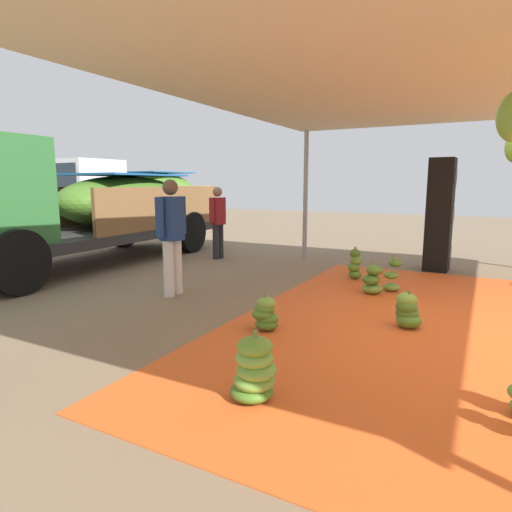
% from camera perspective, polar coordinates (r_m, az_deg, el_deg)
% --- Properties ---
extents(ground_plane, '(40.00, 40.00, 0.00)m').
position_cam_1_polar(ground_plane, '(6.38, -3.89, -5.62)').
color(ground_plane, '#7F6B51').
extents(tarp_orange, '(6.69, 4.76, 0.01)m').
position_cam_1_polar(tarp_orange, '(5.48, 24.15, -8.95)').
color(tarp_orange, '#E05B23').
rests_on(tarp_orange, ground).
extents(tent_canopy, '(8.00, 7.00, 2.87)m').
position_cam_1_polar(tent_canopy, '(5.33, 27.38, 20.62)').
color(tent_canopy, '#9EA0A5').
rests_on(tent_canopy, ground).
extents(banana_bunch_0, '(0.31, 0.31, 0.57)m').
position_cam_1_polar(banana_bunch_0, '(7.76, 12.94, -1.17)').
color(banana_bunch_0, '#518428').
rests_on(banana_bunch_0, tarp_orange).
extents(banana_bunch_1, '(0.46, 0.48, 0.56)m').
position_cam_1_polar(banana_bunch_1, '(3.40, -0.23, -14.99)').
color(banana_bunch_1, '#477523').
rests_on(banana_bunch_1, tarp_orange).
extents(banana_bunch_2, '(0.43, 0.41, 0.49)m').
position_cam_1_polar(banana_bunch_2, '(6.77, 15.14, -3.15)').
color(banana_bunch_2, '#6B9E38').
rests_on(banana_bunch_2, tarp_orange).
extents(banana_bunch_7, '(0.38, 0.38, 0.44)m').
position_cam_1_polar(banana_bunch_7, '(5.35, 19.39, -6.87)').
color(banana_bunch_7, '#518428').
rests_on(banana_bunch_7, tarp_orange).
extents(banana_bunch_8, '(0.37, 0.37, 0.43)m').
position_cam_1_polar(banana_bunch_8, '(4.96, 1.27, -7.74)').
color(banana_bunch_8, '#477523').
rests_on(banana_bunch_8, tarp_orange).
extents(banana_bunch_11, '(0.35, 0.35, 0.57)m').
position_cam_1_polar(banana_bunch_11, '(7.02, 17.60, -2.61)').
color(banana_bunch_11, '#6B9E38').
rests_on(banana_bunch_11, tarp_orange).
extents(cargo_truck_main, '(6.90, 2.71, 2.40)m').
position_cam_1_polar(cargo_truck_main, '(9.45, -23.00, 6.08)').
color(cargo_truck_main, '#2D2D2D').
rests_on(cargo_truck_main, ground).
extents(cargo_truck_far, '(6.36, 2.62, 2.40)m').
position_cam_1_polar(cargo_truck_far, '(16.09, -15.88, 7.75)').
color(cargo_truck_far, '#2D2D2D').
rests_on(cargo_truck_far, ground).
extents(worker_1, '(0.59, 0.36, 1.60)m').
position_cam_1_polar(worker_1, '(9.66, -5.07, 5.13)').
color(worker_1, '#26262D').
rests_on(worker_1, ground).
extents(worker_2, '(0.63, 0.39, 1.73)m').
position_cam_1_polar(worker_2, '(6.51, -11.11, 3.57)').
color(worker_2, silver).
rests_on(worker_2, ground).
extents(speaker_stack, '(0.57, 0.47, 2.15)m').
position_cam_1_polar(speaker_stack, '(9.01, 23.13, 5.00)').
color(speaker_stack, black).
rests_on(speaker_stack, ground).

